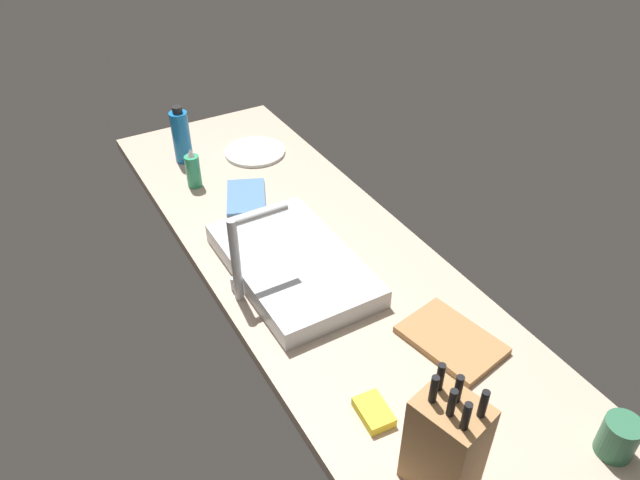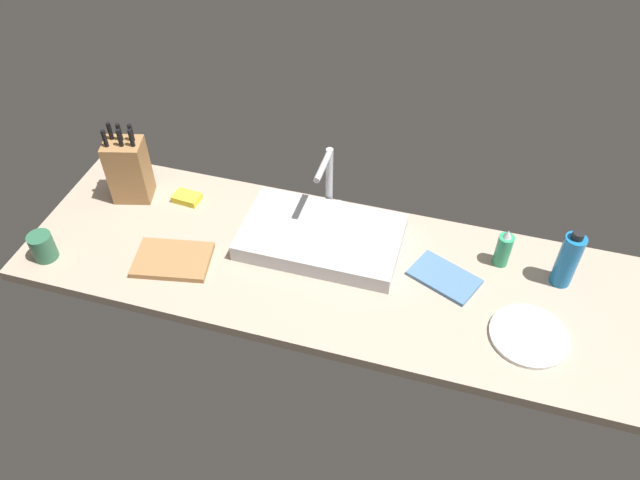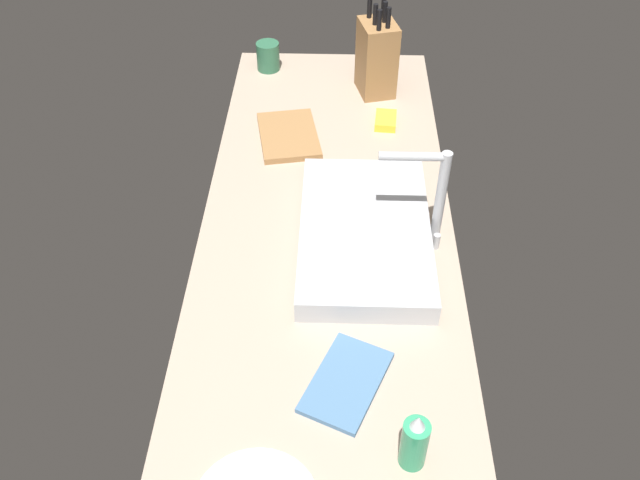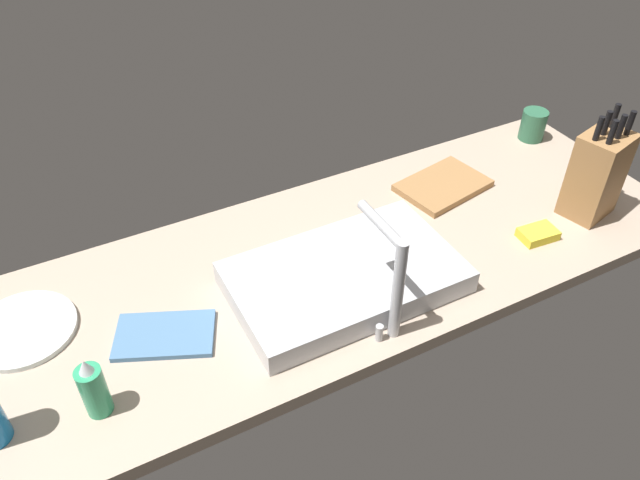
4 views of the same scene
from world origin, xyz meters
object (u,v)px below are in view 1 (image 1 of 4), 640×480
at_px(faucet, 242,249).
at_px(dish_towel, 246,197).
at_px(sink_basin, 292,264).
at_px(water_bottle, 181,136).
at_px(soap_bottle, 193,170).
at_px(knife_block, 446,444).
at_px(dinner_plate, 255,152).
at_px(dish_sponge, 374,412).
at_px(cutting_board, 451,340).
at_px(coffee_mug, 618,437).

bearing_deg(faucet, dish_towel, -24.28).
bearing_deg(sink_basin, water_bottle, 3.49).
relative_size(soap_bottle, water_bottle, 0.67).
relative_size(faucet, knife_block, 0.87).
bearing_deg(dinner_plate, water_bottle, 71.47).
relative_size(sink_basin, dish_sponge, 5.56).
xyz_separation_m(knife_block, water_bottle, (1.42, -0.00, -0.02)).
height_order(knife_block, cutting_board, knife_block).
height_order(soap_bottle, coffee_mug, soap_bottle).
bearing_deg(dish_towel, sink_basin, 174.01).
bearing_deg(soap_bottle, sink_basin, -172.52).
distance_m(water_bottle, dish_towel, 0.36).
relative_size(cutting_board, dish_towel, 1.16).
relative_size(dish_towel, dish_sponge, 2.22).
relative_size(sink_basin, dish_towel, 2.50).
xyz_separation_m(soap_bottle, water_bottle, (0.18, -0.03, 0.03)).
height_order(sink_basin, knife_block, knife_block).
distance_m(coffee_mug, dish_sponge, 0.48).
bearing_deg(dish_sponge, faucet, 8.99).
bearing_deg(soap_bottle, cutting_board, -164.04).
distance_m(soap_bottle, dish_towel, 0.20).
distance_m(dish_towel, coffee_mug, 1.23).
height_order(coffee_mug, dish_sponge, coffee_mug).
xyz_separation_m(sink_basin, faucet, (-0.02, 0.15, 0.12)).
relative_size(water_bottle, dish_sponge, 2.27).
distance_m(faucet, dish_sponge, 0.51).
height_order(faucet, dish_sponge, faucet).
bearing_deg(soap_bottle, faucet, 172.65).
bearing_deg(dinner_plate, soap_bottle, 110.55).
xyz_separation_m(sink_basin, knife_block, (-0.68, 0.05, 0.09)).
relative_size(knife_block, water_bottle, 1.38).
distance_m(knife_block, water_bottle, 1.42).
bearing_deg(soap_bottle, dish_sponge, -179.90).
distance_m(dinner_plate, dish_sponge, 1.18).
bearing_deg(coffee_mug, soap_bottle, 15.13).
bearing_deg(cutting_board, soap_bottle, 15.96).
bearing_deg(dish_towel, knife_block, 175.41).
height_order(knife_block, coffee_mug, knife_block).
bearing_deg(dish_towel, coffee_mug, -168.12).
distance_m(faucet, knife_block, 0.67).
distance_m(soap_bottle, water_bottle, 0.18).
height_order(soap_bottle, dish_towel, soap_bottle).
bearing_deg(faucet, cutting_board, -138.61).
bearing_deg(dinner_plate, coffee_mug, -175.96).
bearing_deg(dish_towel, cutting_board, -168.66).
relative_size(sink_basin, soap_bottle, 3.63).
relative_size(knife_block, dinner_plate, 1.30).
height_order(faucet, soap_bottle, faucet).
xyz_separation_m(soap_bottle, coffee_mug, (-1.36, -0.37, -0.01)).
xyz_separation_m(faucet, cutting_board, (-0.40, -0.35, -0.14)).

